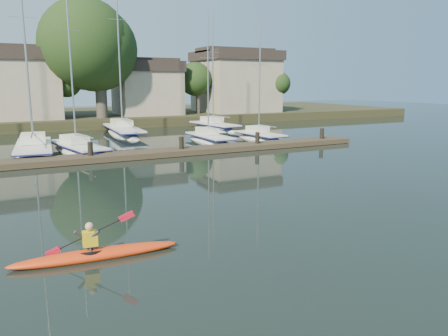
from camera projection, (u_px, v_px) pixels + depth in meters
name	position (u px, v px, depth m)	size (l,w,h in m)	color
ground	(244.00, 215.00, 16.09)	(160.00, 160.00, 0.00)	black
kayak	(96.00, 252.00, 12.15)	(4.68, 1.13, 1.49)	#D64110
dock	(138.00, 155.00, 28.31)	(34.00, 2.00, 1.80)	#413825
sailboat_1	(35.00, 157.00, 29.83)	(3.10, 9.63, 15.49)	silver
sailboat_2	(78.00, 155.00, 30.62)	(3.70, 8.78, 14.16)	silver
sailboat_3	(209.00, 144.00, 36.04)	(2.03, 7.28, 11.69)	silver
sailboat_4	(260.00, 141.00, 37.42)	(2.46, 6.56, 10.91)	silver
sailboat_6	(124.00, 137.00, 40.98)	(2.82, 11.25, 17.74)	silver
sailboat_7	(214.00, 131.00, 45.33)	(3.20, 8.59, 13.52)	silver
shore	(89.00, 96.00, 51.47)	(90.00, 25.25, 12.75)	#232E17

